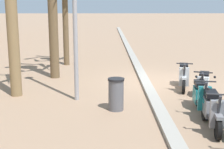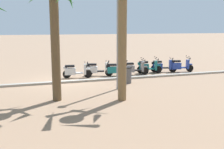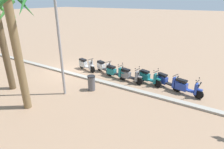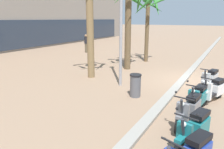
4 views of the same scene
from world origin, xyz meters
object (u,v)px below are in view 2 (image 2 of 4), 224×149
scooter_blue_far_back (180,66)px  scooter_teal_last_in_row (116,69)px  scooter_teal_mid_rear (147,67)px  litter_bin (128,75)px  scooter_grey_mid_front (133,68)px  street_lamp (118,3)px  scooter_white_lead_nearest (97,69)px  scooter_blue_gap_after_mid (162,66)px  palm_tree_far_corner (54,7)px  scooter_silver_tail_end (75,71)px

scooter_blue_far_back → scooter_teal_last_in_row: size_ratio=1.02×
scooter_blue_far_back → scooter_teal_mid_rear: 2.45m
scooter_teal_last_in_row → litter_bin: (0.15, 2.44, 0.04)m
scooter_blue_far_back → scooter_grey_mid_front: bearing=1.3°
litter_bin → street_lamp: (1.06, 1.24, 3.90)m
scooter_teal_last_in_row → scooter_white_lead_nearest: (1.22, -0.42, 0.00)m
street_lamp → scooter_grey_mid_front: bearing=-123.9°
scooter_blue_gap_after_mid → scooter_white_lead_nearest: bearing=-0.5°
scooter_blue_gap_after_mid → street_lamp: (4.81, 4.05, 3.94)m
palm_tree_far_corner → litter_bin: bearing=-151.0°
scooter_silver_tail_end → palm_tree_far_corner: 6.42m
scooter_blue_far_back → scooter_grey_mid_front: 3.66m
scooter_white_lead_nearest → street_lamp: size_ratio=0.24×
scooter_teal_mid_rear → street_lamp: (3.64, 3.95, 3.92)m
scooter_grey_mid_front → street_lamp: 5.87m
scooter_teal_mid_rear → scooter_teal_last_in_row: same height
scooter_teal_last_in_row → scooter_silver_tail_end: bearing=-2.8°
scooter_teal_mid_rear → scooter_silver_tail_end: bearing=1.6°
scooter_teal_mid_rear → litter_bin: (2.59, 2.71, 0.02)m
scooter_blue_gap_after_mid → scooter_teal_last_in_row: scooter_teal_last_in_row is taller
scooter_teal_last_in_row → scooter_silver_tail_end: size_ratio=0.94×
scooter_grey_mid_front → scooter_white_lead_nearest: (2.44, -0.48, -0.01)m
scooter_teal_last_in_row → scooter_silver_tail_end: scooter_teal_last_in_row is taller
palm_tree_far_corner → scooter_teal_last_in_row: bearing=-133.0°
scooter_silver_tail_end → scooter_white_lead_nearest: bearing=-169.4°
scooter_white_lead_nearest → litter_bin: bearing=110.4°
scooter_blue_far_back → scooter_white_lead_nearest: (6.09, -0.40, -0.01)m
palm_tree_far_corner → street_lamp: bearing=-160.3°
scooter_blue_far_back → palm_tree_far_corner: 11.19m
scooter_blue_gap_after_mid → litter_bin: (3.75, 2.81, 0.04)m
scooter_blue_far_back → scooter_grey_mid_front: same height
scooter_white_lead_nearest → litter_bin: (-1.06, 2.86, 0.04)m
scooter_blue_far_back → scooter_grey_mid_front: size_ratio=0.96×
street_lamp → scooter_blue_far_back: bearing=-148.7°
scooter_teal_mid_rear → scooter_white_lead_nearest: size_ratio=0.98×
scooter_teal_mid_rear → scooter_teal_last_in_row: (2.43, 0.28, -0.01)m
scooter_teal_mid_rear → street_lamp: bearing=47.3°
palm_tree_far_corner → scooter_teal_mid_rear: bearing=-143.5°
scooter_teal_last_in_row → scooter_blue_gap_after_mid: bearing=-174.0°
scooter_blue_gap_after_mid → scooter_teal_last_in_row: 3.62m
scooter_blue_gap_after_mid → palm_tree_far_corner: palm_tree_far_corner is taller
scooter_white_lead_nearest → palm_tree_far_corner: 7.20m
scooter_blue_far_back → scooter_teal_mid_rear: (2.44, -0.25, -0.00)m
litter_bin → street_lamp: street_lamp is taller
scooter_teal_mid_rear → scooter_grey_mid_front: bearing=15.4°
scooter_blue_far_back → scooter_teal_mid_rear: same height
scooter_blue_gap_after_mid → palm_tree_far_corner: 10.32m
scooter_blue_gap_after_mid → scooter_teal_last_in_row: bearing=6.0°
scooter_teal_mid_rear → scooter_white_lead_nearest: 3.65m
scooter_white_lead_nearest → palm_tree_far_corner: (3.31, 5.29, 3.61)m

